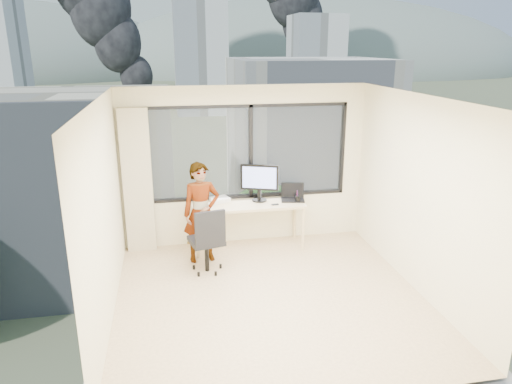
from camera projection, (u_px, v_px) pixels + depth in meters
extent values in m
cube|color=beige|center=(270.00, 297.00, 6.25)|extent=(4.00, 4.00, 0.01)
cube|color=white|center=(272.00, 98.00, 5.47)|extent=(4.00, 4.00, 0.01)
cube|color=#F5EEBD|center=(322.00, 279.00, 3.98)|extent=(4.00, 0.01, 2.60)
cube|color=#F5EEBD|center=(104.00, 214.00, 5.51)|extent=(0.01, 4.00, 2.60)
cube|color=#F5EEBD|center=(419.00, 195.00, 6.21)|extent=(0.01, 4.00, 2.60)
cube|color=beige|center=(138.00, 182.00, 7.36)|extent=(0.45, 0.14, 2.30)
cube|color=beige|center=(249.00, 225.00, 7.69)|extent=(1.80, 0.60, 0.75)
imported|color=#2D2D33|center=(201.00, 213.00, 7.11)|extent=(0.61, 0.44, 1.55)
cube|color=white|center=(220.00, 200.00, 7.67)|extent=(0.34, 0.31, 0.07)
cube|color=black|center=(275.00, 204.00, 7.53)|extent=(0.12, 0.06, 0.01)
cylinder|color=black|center=(298.00, 199.00, 7.64)|extent=(0.10, 0.10, 0.10)
ellipsoid|color=#0D504C|center=(293.00, 191.00, 7.92)|extent=(0.27, 0.15, 0.20)
cube|color=#515B3D|center=(172.00, 114.00, 122.97)|extent=(400.00, 400.00, 0.04)
cube|color=beige|center=(64.00, 189.00, 34.88)|extent=(16.00, 12.00, 14.00)
cube|color=white|center=(307.00, 144.00, 45.80)|extent=(14.00, 13.00, 16.00)
cube|color=silver|center=(200.00, 54.00, 119.91)|extent=(13.00, 13.00, 30.00)
cube|color=silver|center=(315.00, 59.00, 145.81)|extent=(15.00, 15.00, 26.00)
ellipsoid|color=slate|center=(312.00, 71.00, 328.24)|extent=(300.00, 220.00, 96.00)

